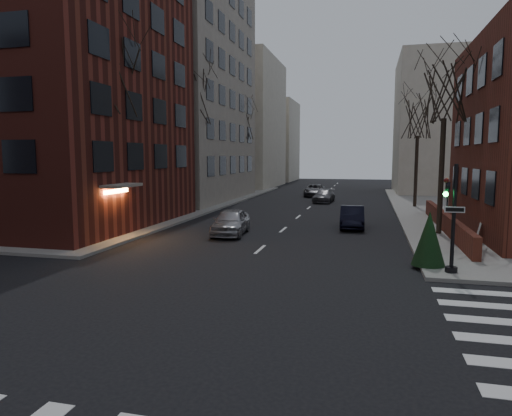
{
  "coord_description": "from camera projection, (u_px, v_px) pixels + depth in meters",
  "views": [
    {
      "loc": [
        4.95,
        -8.77,
        4.44
      ],
      "look_at": [
        -0.17,
        11.87,
        2.0
      ],
      "focal_mm": 32.0,
      "sensor_mm": 36.0,
      "label": 1
    }
  ],
  "objects": [
    {
      "name": "ground",
      "position": [
        135.0,
        356.0,
        10.15
      ],
      "size": [
        160.0,
        160.0,
        0.0
      ],
      "primitive_type": "plane",
      "color": "black",
      "rests_on": "ground"
    },
    {
      "name": "sidewalk_far_left",
      "position": [
        22.0,
        199.0,
        46.0
      ],
      "size": [
        44.0,
        44.0,
        0.15
      ],
      "primitive_type": "cube",
      "color": "gray",
      "rests_on": "ground"
    },
    {
      "name": "building_left_brick",
      "position": [
        38.0,
        83.0,
        28.74
      ],
      "size": [
        15.0,
        15.0,
        18.0
      ],
      "primitive_type": "cube",
      "color": "maroon",
      "rests_on": "ground"
    },
    {
      "name": "building_left_tan",
      "position": [
        146.0,
        59.0,
        45.4
      ],
      "size": [
        18.0,
        18.0,
        28.0
      ],
      "primitive_type": "cube",
      "color": "gray",
      "rests_on": "ground"
    },
    {
      "name": "low_wall_right",
      "position": [
        446.0,
        222.0,
        26.17
      ],
      "size": [
        0.35,
        16.0,
        1.0
      ],
      "primitive_type": "cube",
      "color": "#59231A",
      "rests_on": "sidewalk_far_right"
    },
    {
      "name": "building_distant_la",
      "position": [
        228.0,
        124.0,
        65.74
      ],
      "size": [
        14.0,
        16.0,
        18.0
      ],
      "primitive_type": "cube",
      "color": "beige",
      "rests_on": "ground"
    },
    {
      "name": "building_distant_ra",
      "position": [
        458.0,
        125.0,
        53.86
      ],
      "size": [
        14.0,
        14.0,
        16.0
      ],
      "primitive_type": "cube",
      "color": "beige",
      "rests_on": "ground"
    },
    {
      "name": "building_distant_lb",
      "position": [
        267.0,
        141.0,
        81.88
      ],
      "size": [
        10.0,
        12.0,
        14.0
      ],
      "primitive_type": "cube",
      "color": "beige",
      "rests_on": "ground"
    },
    {
      "name": "traffic_signal",
      "position": [
        452.0,
        225.0,
        16.7
      ],
      "size": [
        0.76,
        0.44,
        4.0
      ],
      "color": "black",
      "rests_on": "sidewalk_far_right"
    },
    {
      "name": "tree_left_a",
      "position": [
        112.0,
        81.0,
        24.78
      ],
      "size": [
        4.18,
        4.18,
        10.26
      ],
      "color": "#2D231C",
      "rests_on": "sidewalk_far_left"
    },
    {
      "name": "tree_left_b",
      "position": [
        194.0,
        99.0,
        36.31
      ],
      "size": [
        4.4,
        4.4,
        10.8
      ],
      "color": "#2D231C",
      "rests_on": "sidewalk_far_left"
    },
    {
      "name": "tree_left_c",
      "position": [
        241.0,
        123.0,
        49.91
      ],
      "size": [
        3.96,
        3.96,
        9.72
      ],
      "color": "#2D231C",
      "rests_on": "sidewalk_far_left"
    },
    {
      "name": "tree_right_a",
      "position": [
        445.0,
        89.0,
        24.48
      ],
      "size": [
        3.96,
        3.96,
        9.72
      ],
      "color": "#2D231C",
      "rests_on": "sidewalk_far_right"
    },
    {
      "name": "tree_right_b",
      "position": [
        418.0,
        118.0,
        38.03
      ],
      "size": [
        3.74,
        3.74,
        9.18
      ],
      "color": "#2D231C",
      "rests_on": "sidewalk_far_right"
    },
    {
      "name": "streetlamp_near",
      "position": [
        182.0,
        159.0,
        32.84
      ],
      "size": [
        0.36,
        0.36,
        6.28
      ],
      "color": "black",
      "rests_on": "sidewalk_far_left"
    },
    {
      "name": "streetlamp_far",
      "position": [
        251.0,
        158.0,
        52.12
      ],
      "size": [
        0.36,
        0.36,
        6.28
      ],
      "color": "black",
      "rests_on": "sidewalk_far_left"
    },
    {
      "name": "parked_sedan",
      "position": [
        352.0,
        217.0,
        28.14
      ],
      "size": [
        1.58,
        4.13,
        1.34
      ],
      "primitive_type": "imported",
      "rotation": [
        0.0,
        0.0,
        0.04
      ],
      "color": "black",
      "rests_on": "ground"
    },
    {
      "name": "car_lane_silver",
      "position": [
        231.0,
        222.0,
        25.77
      ],
      "size": [
        2.12,
        4.43,
        1.46
      ],
      "primitive_type": "imported",
      "rotation": [
        0.0,
        0.0,
        0.09
      ],
      "color": "#A4A4A9",
      "rests_on": "ground"
    },
    {
      "name": "car_lane_gray",
      "position": [
        324.0,
        196.0,
        43.61
      ],
      "size": [
        1.99,
        4.32,
        1.22
      ],
      "primitive_type": "imported",
      "rotation": [
        0.0,
        0.0,
        -0.07
      ],
      "color": "#46454A",
      "rests_on": "ground"
    },
    {
      "name": "car_lane_far",
      "position": [
        315.0,
        190.0,
        50.15
      ],
      "size": [
        2.42,
        4.85,
        1.32
      ],
      "primitive_type": "imported",
      "rotation": [
        0.0,
        0.0,
        0.05
      ],
      "color": "#46464B",
      "rests_on": "ground"
    },
    {
      "name": "sandwich_board",
      "position": [
        482.0,
        233.0,
        22.65
      ],
      "size": [
        0.52,
        0.67,
        0.99
      ],
      "primitive_type": "cube",
      "rotation": [
        0.0,
        0.0,
        -0.13
      ],
      "color": "white",
      "rests_on": "sidewalk_far_right"
    },
    {
      "name": "evergreen_shrub",
      "position": [
        429.0,
        238.0,
        17.86
      ],
      "size": [
        1.49,
        1.49,
        2.14
      ],
      "primitive_type": "cone",
      "rotation": [
        0.0,
        0.0,
        0.17
      ],
      "color": "black",
      "rests_on": "sidewalk_far_right"
    }
  ]
}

